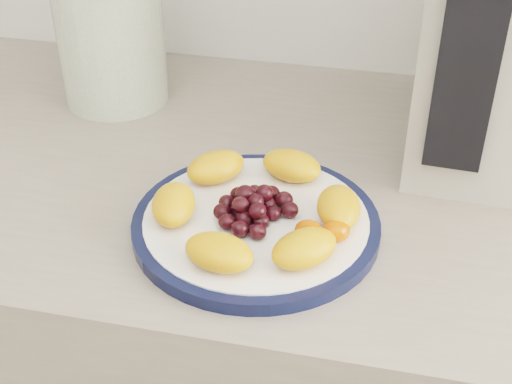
# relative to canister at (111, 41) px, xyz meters

# --- Properties ---
(plate_rim) EXTENTS (0.27, 0.27, 0.01)m
(plate_rim) POSITION_rel_canister_xyz_m (0.26, -0.26, -0.08)
(plate_rim) COLOR #0D1533
(plate_rim) RESTS_ON counter
(plate_face) EXTENTS (0.24, 0.24, 0.02)m
(plate_face) POSITION_rel_canister_xyz_m (0.26, -0.26, -0.08)
(plate_face) COLOR white
(plate_face) RESTS_ON counter
(canister) EXTENTS (0.16, 0.16, 0.18)m
(canister) POSITION_rel_canister_xyz_m (0.00, 0.00, 0.00)
(canister) COLOR #3E5B0E
(canister) RESTS_ON counter
(appliance_panel) EXTENTS (0.06, 0.02, 0.26)m
(appliance_panel) POSITION_rel_canister_xyz_m (0.46, -0.16, 0.10)
(appliance_panel) COLOR black
(appliance_panel) RESTS_ON appliance_body
(fruit_plate) EXTENTS (0.23, 0.23, 0.03)m
(fruit_plate) POSITION_rel_canister_xyz_m (0.27, -0.26, -0.06)
(fruit_plate) COLOR orange
(fruit_plate) RESTS_ON plate_face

